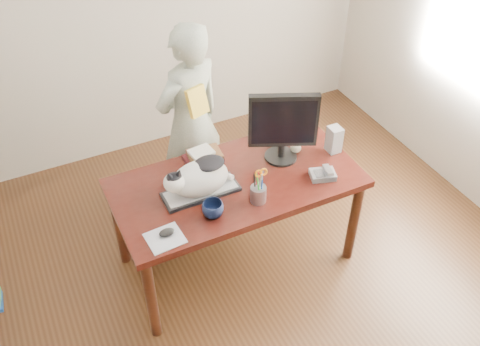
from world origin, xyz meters
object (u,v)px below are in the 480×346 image
speaker (334,139)px  person (190,122)px  monitor (283,125)px  coffee_mug (213,209)px  baseball (296,148)px  calculator (279,133)px  desk (232,190)px  book_stack (204,156)px  cat (198,178)px  pen_cup (258,192)px  mouse (167,232)px  phone (323,174)px  keyboard (201,192)px

speaker → person: (-0.77, 0.72, -0.07)m
speaker → monitor: bearing=169.6°
coffee_mug → baseball: (0.76, 0.32, -0.01)m
calculator → baseball: bearing=-107.6°
desk → monitor: bearing=-2.1°
coffee_mug → desk: bearing=49.0°
book_stack → person: 0.44m
cat → pen_cup: cat is taller
calculator → pen_cup: bearing=-152.3°
book_stack → pen_cup: bearing=-73.4°
pen_cup → speaker: bearing=17.9°
cat → speaker: cat is taller
mouse → baseball: baseball is taller
coffee_mug → person: bearing=76.1°
mouse → baseball: 1.12m
cat → calculator: 0.81m
coffee_mug → mouse: bearing=-174.5°
person → pen_cup: bearing=75.9°
coffee_mug → speaker: speaker is taller
cat → person: size_ratio=0.30×
desk → mouse: (-0.57, -0.34, 0.17)m
cat → phone: cat is taller
mouse → calculator: size_ratio=0.38×
pen_cup → monitor: bearing=42.1°
calculator → person: person is taller
keyboard → book_stack: (0.14, 0.29, 0.03)m
book_stack → baseball: bearing=-16.7°
speaker → person: person is taller
mouse → speaker: (1.30, 0.25, 0.07)m
cat → calculator: cat is taller
book_stack → coffee_mug: bearing=-106.8°
keyboard → baseball: size_ratio=6.59×
pen_cup → baseball: pen_cup is taller
keyboard → person: (0.22, 0.72, 0.01)m
coffee_mug → phone: (0.79, 0.01, -0.03)m
monitor → phone: (0.15, -0.28, -0.26)m
cat → speaker: (1.00, 0.01, -0.04)m
baseball → book_stack: book_stack is taller
phone → baseball: (-0.03, 0.31, 0.01)m
coffee_mug → baseball: coffee_mug is taller
monitor → cat: bearing=-148.8°
keyboard → cat: size_ratio=1.03×
cat → pen_cup: (0.31, -0.22, -0.07)m
mouse → book_stack: size_ratio=0.39×
mouse → coffee_mug: coffee_mug is taller
person → mouse: bearing=42.6°
desk → baseball: (0.49, 0.01, 0.18)m
keyboard → coffee_mug: (-0.01, -0.21, 0.04)m
phone → pen_cup: bearing=-160.6°
keyboard → cat: 0.12m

